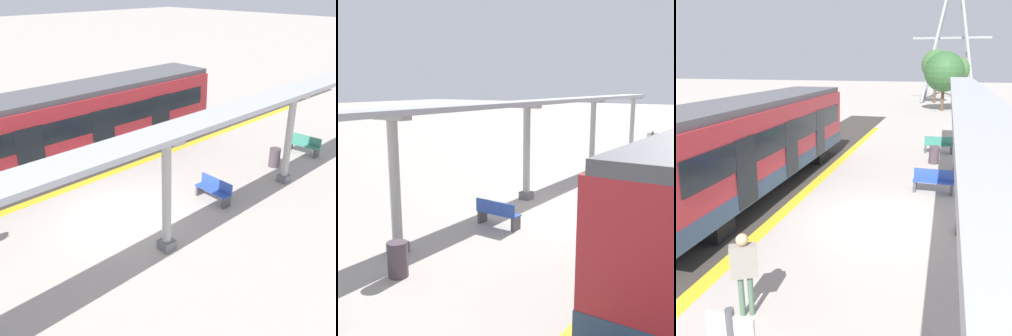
# 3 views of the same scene
# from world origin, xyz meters

# --- Properties ---
(ground_plane) EXTENTS (176.00, 176.00, 0.00)m
(ground_plane) POSITION_xyz_m (0.00, 0.00, 0.00)
(ground_plane) COLOR #A9A097
(tactile_edge_strip) EXTENTS (0.41, 33.96, 0.01)m
(tactile_edge_strip) POSITION_xyz_m (-2.94, 0.00, 0.00)
(tactile_edge_strip) COLOR gold
(tactile_edge_strip) RESTS_ON ground
(canopy_pillar_nearest) EXTENTS (1.10, 0.44, 3.71)m
(canopy_pillar_nearest) POSITION_xyz_m (2.69, -13.26, 1.88)
(canopy_pillar_nearest) COLOR slate
(canopy_pillar_nearest) RESTS_ON ground
(canopy_pillar_second) EXTENTS (1.10, 0.44, 3.71)m
(canopy_pillar_second) POSITION_xyz_m (2.69, -6.82, 1.88)
(canopy_pillar_second) COLOR slate
(canopy_pillar_second) RESTS_ON ground
(canopy_pillar_third) EXTENTS (1.10, 0.44, 3.71)m
(canopy_pillar_third) POSITION_xyz_m (2.69, -0.24, 1.88)
(canopy_pillar_third) COLOR slate
(canopy_pillar_third) RESTS_ON ground
(canopy_pillar_fourth) EXTENTS (1.10, 0.44, 3.71)m
(canopy_pillar_fourth) POSITION_xyz_m (2.69, 6.48, 1.88)
(canopy_pillar_fourth) COLOR slate
(canopy_pillar_fourth) RESTS_ON ground
(canopy_beam) EXTENTS (1.20, 27.15, 0.16)m
(canopy_beam) POSITION_xyz_m (2.69, -0.09, 3.79)
(canopy_beam) COLOR #A8AAB2
(canopy_beam) RESTS_ON canopy_pillar_nearest
(bench_near_end) EXTENTS (1.52, 0.51, 0.86)m
(bench_near_end) POSITION_xyz_m (1.71, 3.19, 0.44)
(bench_near_end) COLOR #2D4CA8
(bench_near_end) RESTS_ON ground
(bench_mid_platform) EXTENTS (1.52, 0.51, 0.86)m
(bench_mid_platform) POSITION_xyz_m (1.45, -9.97, 0.44)
(bench_mid_platform) COLOR #294EAA
(bench_mid_platform) RESTS_ON ground
(trash_bin) EXTENTS (0.48, 0.48, 0.85)m
(trash_bin) POSITION_xyz_m (1.57, 7.50, 0.43)
(trash_bin) COLOR #4A3D45
(trash_bin) RESTS_ON ground
(platform_info_sign) EXTENTS (0.56, 0.10, 2.20)m
(platform_info_sign) POSITION_xyz_m (-0.10, -7.69, 1.33)
(platform_info_sign) COLOR #4C4C51
(platform_info_sign) RESTS_ON ground
(passenger_waiting_near_edge) EXTENTS (0.54, 0.43, 1.71)m
(passenger_waiting_near_edge) POSITION_xyz_m (-1.47, -5.11, 1.07)
(passenger_waiting_near_edge) COLOR #48694D
(passenger_waiting_near_edge) RESTS_ON ground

